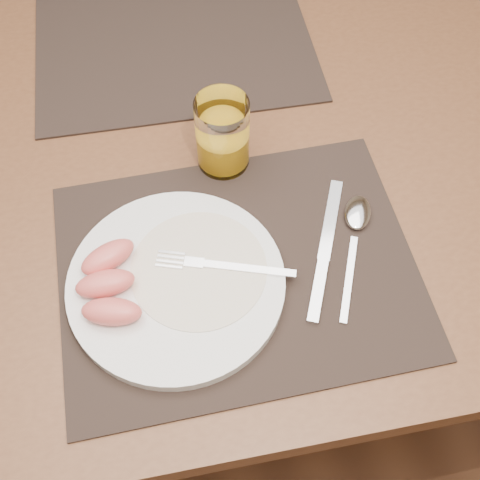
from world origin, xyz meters
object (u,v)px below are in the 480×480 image
object	(u,v)px
placemat_near	(238,269)
placemat_far	(174,43)
knife	(323,260)
plate	(176,283)
fork	(213,265)
table	(200,178)
juice_glass	(223,137)
spoon	(356,222)

from	to	relation	value
placemat_near	placemat_far	size ratio (longest dim) A/B	1.00
placemat_near	knife	size ratio (longest dim) A/B	2.17
placemat_far	plate	xyz separation A→B (m)	(-0.06, -0.45, 0.01)
fork	placemat_near	bearing A→B (deg)	-0.23
plate	table	bearing A→B (deg)	75.34
placemat_near	juice_glass	size ratio (longest dim) A/B	4.06
placemat_near	fork	size ratio (longest dim) A/B	2.63
placemat_near	table	bearing A→B (deg)	94.90
table	spoon	world-z (taller)	spoon
fork	spoon	size ratio (longest dim) A/B	0.93
fork	spoon	xyz separation A→B (m)	(0.20, 0.04, -0.01)
placemat_near	fork	distance (m)	0.04
knife	spoon	xyz separation A→B (m)	(0.06, 0.05, 0.00)
table	plate	distance (m)	0.26
placemat_near	placemat_far	xyz separation A→B (m)	(-0.02, 0.44, 0.00)
fork	juice_glass	bearing A→B (deg)	76.18
fork	knife	bearing A→B (deg)	-4.11
plate	juice_glass	bearing A→B (deg)	63.96
placemat_near	spoon	bearing A→B (deg)	12.14
placemat_near	knife	world-z (taller)	knife
table	fork	distance (m)	0.24
placemat_far	plate	bearing A→B (deg)	-96.95
placemat_near	juice_glass	xyz separation A→B (m)	(0.01, 0.18, 0.05)
table	fork	xyz separation A→B (m)	(-0.01, -0.22, 0.11)
knife	plate	bearing A→B (deg)	-179.55
placemat_far	knife	bearing A→B (deg)	-73.40
placemat_far	fork	size ratio (longest dim) A/B	2.63
placemat_far	knife	size ratio (longest dim) A/B	2.17
placemat_near	plate	xyz separation A→B (m)	(-0.08, -0.01, 0.01)
knife	spoon	distance (m)	0.07
table	knife	xyz separation A→B (m)	(0.13, -0.23, 0.09)
placemat_near	plate	distance (m)	0.08
plate	juice_glass	xyz separation A→B (m)	(0.09, 0.19, 0.04)
placemat_far	plate	distance (m)	0.45
table	juice_glass	world-z (taller)	juice_glass
table	fork	bearing A→B (deg)	-93.10
table	placemat_far	bearing A→B (deg)	91.44
placemat_far	spoon	bearing A→B (deg)	-64.65
fork	spoon	world-z (taller)	fork
plate	spoon	size ratio (longest dim) A/B	1.46
table	knife	distance (m)	0.28
plate	spoon	world-z (taller)	plate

